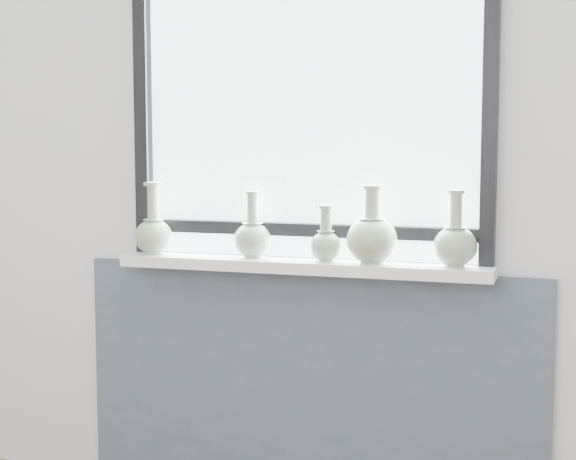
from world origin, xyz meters
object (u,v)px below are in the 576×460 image
(vase_c, at_px, (326,243))
(vase_d, at_px, (372,237))
(windowsill, at_px, (302,265))
(vase_a, at_px, (153,233))
(vase_b, at_px, (252,237))
(vase_e, at_px, (455,243))

(vase_c, xyz_separation_m, vase_d, (0.16, -0.01, 0.03))
(windowsill, distance_m, vase_c, 0.12)
(vase_a, distance_m, vase_c, 0.65)
(vase_b, distance_m, vase_e, 0.71)
(vase_b, distance_m, vase_d, 0.44)
(vase_a, distance_m, vase_d, 0.81)
(vase_e, bearing_deg, vase_d, -177.60)
(vase_d, bearing_deg, windowsill, 175.93)
(windowsill, bearing_deg, vase_c, -6.69)
(windowsill, relative_size, vase_a, 5.05)
(vase_b, distance_m, vase_c, 0.27)
(vase_a, relative_size, vase_c, 1.36)
(windowsill, bearing_deg, vase_b, 178.99)
(vase_a, bearing_deg, vase_e, 0.55)
(vase_a, height_order, vase_b, vase_a)
(vase_c, distance_m, vase_d, 0.16)
(vase_d, height_order, vase_e, vase_d)
(vase_a, relative_size, vase_d, 0.99)
(vase_a, height_order, vase_c, vase_a)
(windowsill, distance_m, vase_a, 0.57)
(vase_b, bearing_deg, windowsill, -1.01)
(vase_c, relative_size, vase_e, 0.76)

